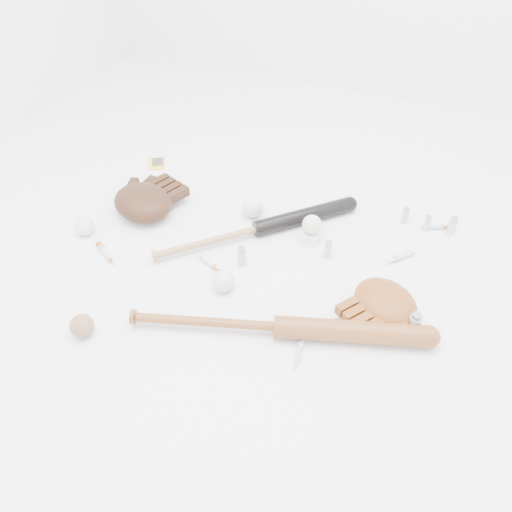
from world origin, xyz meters
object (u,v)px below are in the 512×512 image
at_px(bat_dark, 257,229).
at_px(pedestal, 311,236).
at_px(glove_dark, 143,202).
at_px(bat_wood, 277,327).

relative_size(bat_dark, pedestal, 11.78).
relative_size(glove_dark, pedestal, 4.17).
bearing_deg(bat_wood, bat_dark, 102.29).
bearing_deg(glove_dark, pedestal, 29.21).
bearing_deg(pedestal, glove_dark, -172.33).
xyz_separation_m(bat_wood, pedestal, (-0.04, 0.45, -0.01)).
bearing_deg(glove_dark, bat_wood, -6.52).
bearing_deg(bat_wood, pedestal, 77.53).
distance_m(bat_dark, bat_wood, 0.46).
distance_m(bat_dark, glove_dark, 0.46).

